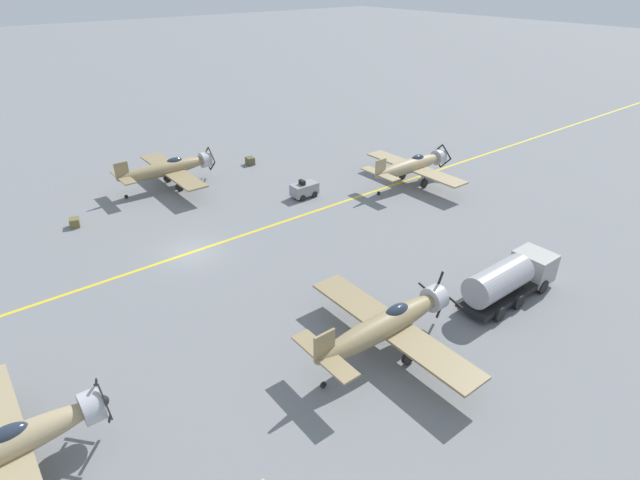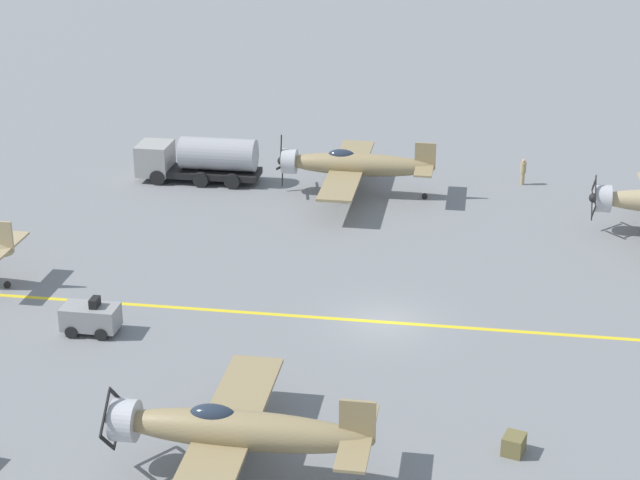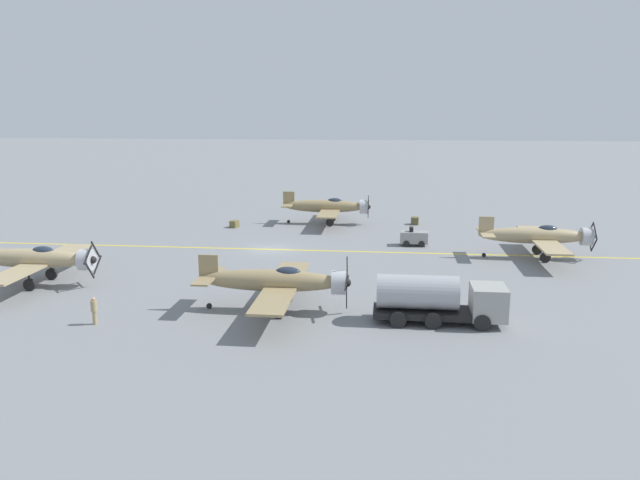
{
  "view_description": "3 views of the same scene",
  "coord_description": "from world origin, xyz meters",
  "px_view_note": "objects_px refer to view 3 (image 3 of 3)",
  "views": [
    {
      "loc": [
        32.94,
        -12.95,
        19.73
      ],
      "look_at": [
        7.47,
        6.95,
        1.98
      ],
      "focal_mm": 28.0,
      "sensor_mm": 36.0,
      "label": 1
    },
    {
      "loc": [
        -45.66,
        -4.16,
        22.8
      ],
      "look_at": [
        3.26,
        3.6,
        2.7
      ],
      "focal_mm": 60.0,
      "sensor_mm": 36.0,
      "label": 2
    },
    {
      "loc": [
        55.95,
        10.81,
        13.04
      ],
      "look_at": [
        5.94,
        5.31,
        2.29
      ],
      "focal_mm": 35.0,
      "sensor_mm": 36.0,
      "label": 3
    }
  ],
  "objects_px": {
    "airplane_mid_right": "(277,281)",
    "fuel_tanker": "(440,299)",
    "supply_crate_by_tanker": "(415,221)",
    "airplane_far_center": "(538,236)",
    "airplane_near_right": "(34,259)",
    "airplane_mid_left": "(328,206)",
    "ground_crew_walking": "(94,310)",
    "supply_crate_mid_lane": "(234,224)",
    "tow_tractor": "(414,237)"
  },
  "relations": [
    {
      "from": "airplane_mid_right",
      "to": "ground_crew_walking",
      "type": "height_order",
      "value": "airplane_mid_right"
    },
    {
      "from": "airplane_mid_left",
      "to": "supply_crate_by_tanker",
      "type": "distance_m",
      "value": 9.98
    },
    {
      "from": "fuel_tanker",
      "to": "supply_crate_by_tanker",
      "type": "distance_m",
      "value": 33.14
    },
    {
      "from": "tow_tractor",
      "to": "ground_crew_walking",
      "type": "distance_m",
      "value": 31.87
    },
    {
      "from": "tow_tractor",
      "to": "supply_crate_mid_lane",
      "type": "relative_size",
      "value": 2.84
    },
    {
      "from": "airplane_mid_right",
      "to": "tow_tractor",
      "type": "relative_size",
      "value": 4.62
    },
    {
      "from": "airplane_far_center",
      "to": "fuel_tanker",
      "type": "height_order",
      "value": "airplane_far_center"
    },
    {
      "from": "airplane_mid_right",
      "to": "supply_crate_mid_lane",
      "type": "height_order",
      "value": "airplane_mid_right"
    },
    {
      "from": "airplane_mid_right",
      "to": "fuel_tanker",
      "type": "height_order",
      "value": "airplane_mid_right"
    },
    {
      "from": "airplane_mid_right",
      "to": "supply_crate_by_tanker",
      "type": "distance_m",
      "value": 33.59
    },
    {
      "from": "airplane_near_right",
      "to": "airplane_far_center",
      "type": "xyz_separation_m",
      "value": [
        -12.73,
        39.15,
        0.0
      ]
    },
    {
      "from": "airplane_mid_right",
      "to": "fuel_tanker",
      "type": "relative_size",
      "value": 1.5
    },
    {
      "from": "airplane_near_right",
      "to": "airplane_mid_left",
      "type": "bearing_deg",
      "value": 155.91
    },
    {
      "from": "airplane_mid_right",
      "to": "ground_crew_walking",
      "type": "relative_size",
      "value": 6.93
    },
    {
      "from": "airplane_far_center",
      "to": "airplane_mid_right",
      "type": "relative_size",
      "value": 1.0
    },
    {
      "from": "tow_tractor",
      "to": "airplane_mid_right",
      "type": "bearing_deg",
      "value": -24.67
    },
    {
      "from": "airplane_mid_right",
      "to": "supply_crate_mid_lane",
      "type": "xyz_separation_m",
      "value": [
        -27.97,
        -9.8,
        -1.63
      ]
    },
    {
      "from": "fuel_tanker",
      "to": "supply_crate_mid_lane",
      "type": "height_order",
      "value": "fuel_tanker"
    },
    {
      "from": "airplane_mid_right",
      "to": "supply_crate_by_tanker",
      "type": "height_order",
      "value": "airplane_mid_right"
    },
    {
      "from": "tow_tractor",
      "to": "supply_crate_by_tanker",
      "type": "distance_m",
      "value": 11.14
    },
    {
      "from": "airplane_far_center",
      "to": "tow_tractor",
      "type": "height_order",
      "value": "airplane_far_center"
    },
    {
      "from": "tow_tractor",
      "to": "fuel_tanker",
      "type": "bearing_deg",
      "value": 1.92
    },
    {
      "from": "tow_tractor",
      "to": "airplane_far_center",
      "type": "bearing_deg",
      "value": 68.81
    },
    {
      "from": "airplane_mid_left",
      "to": "ground_crew_walking",
      "type": "distance_m",
      "value": 36.66
    },
    {
      "from": "fuel_tanker",
      "to": "supply_crate_by_tanker",
      "type": "height_order",
      "value": "fuel_tanker"
    },
    {
      "from": "airplane_near_right",
      "to": "airplane_far_center",
      "type": "bearing_deg",
      "value": 119.27
    },
    {
      "from": "airplane_near_right",
      "to": "airplane_mid_right",
      "type": "relative_size",
      "value": 1.0
    },
    {
      "from": "airplane_mid_left",
      "to": "fuel_tanker",
      "type": "bearing_deg",
      "value": 15.89
    },
    {
      "from": "airplane_mid_left",
      "to": "supply_crate_by_tanker",
      "type": "relative_size",
      "value": 12.09
    },
    {
      "from": "airplane_far_center",
      "to": "supply_crate_by_tanker",
      "type": "height_order",
      "value": "airplane_far_center"
    },
    {
      "from": "ground_crew_walking",
      "to": "airplane_mid_left",
      "type": "bearing_deg",
      "value": 162.58
    },
    {
      "from": "airplane_mid_left",
      "to": "fuel_tanker",
      "type": "distance_m",
      "value": 33.86
    },
    {
      "from": "fuel_tanker",
      "to": "supply_crate_by_tanker",
      "type": "bearing_deg",
      "value": -179.67
    },
    {
      "from": "ground_crew_walking",
      "to": "supply_crate_mid_lane",
      "type": "bearing_deg",
      "value": 178.45
    },
    {
      "from": "airplane_near_right",
      "to": "tow_tractor",
      "type": "distance_m",
      "value": 33.17
    },
    {
      "from": "fuel_tanker",
      "to": "supply_crate_mid_lane",
      "type": "distance_m",
      "value": 35.4
    },
    {
      "from": "airplane_mid_right",
      "to": "fuel_tanker",
      "type": "bearing_deg",
      "value": 80.15
    },
    {
      "from": "supply_crate_by_tanker",
      "to": "airplane_mid_right",
      "type": "bearing_deg",
      "value": -17.58
    },
    {
      "from": "airplane_far_center",
      "to": "supply_crate_by_tanker",
      "type": "distance_m",
      "value": 18.31
    },
    {
      "from": "airplane_mid_left",
      "to": "supply_crate_by_tanker",
      "type": "xyz_separation_m",
      "value": [
        -0.77,
        9.82,
        -1.6
      ]
    },
    {
      "from": "airplane_far_center",
      "to": "tow_tractor",
      "type": "relative_size",
      "value": 4.62
    },
    {
      "from": "airplane_far_center",
      "to": "airplane_mid_left",
      "type": "xyz_separation_m",
      "value": [
        -14.45,
        -19.87,
        0.0
      ]
    },
    {
      "from": "airplane_mid_right",
      "to": "airplane_mid_left",
      "type": "height_order",
      "value": "airplane_mid_right"
    },
    {
      "from": "airplane_near_right",
      "to": "ground_crew_walking",
      "type": "height_order",
      "value": "airplane_near_right"
    },
    {
      "from": "tow_tractor",
      "to": "supply_crate_by_tanker",
      "type": "relative_size",
      "value": 2.62
    },
    {
      "from": "fuel_tanker",
      "to": "airplane_far_center",
      "type": "bearing_deg",
      "value": 151.15
    },
    {
      "from": "ground_crew_walking",
      "to": "supply_crate_by_tanker",
      "type": "relative_size",
      "value": 1.74
    },
    {
      "from": "airplane_mid_left",
      "to": "supply_crate_mid_lane",
      "type": "xyz_separation_m",
      "value": [
        3.24,
        -10.11,
        -1.63
      ]
    },
    {
      "from": "airplane_near_right",
      "to": "ground_crew_walking",
      "type": "distance_m",
      "value": 11.43
    },
    {
      "from": "airplane_near_right",
      "to": "tow_tractor",
      "type": "height_order",
      "value": "airplane_near_right"
    }
  ]
}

